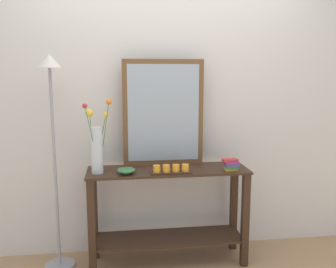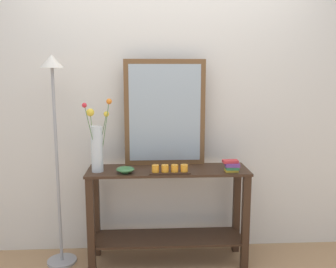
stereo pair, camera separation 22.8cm
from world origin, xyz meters
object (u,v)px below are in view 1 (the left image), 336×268
console_table (168,206)px  book_stack (231,164)px  tall_vase_left (97,145)px  decorative_bowl (126,170)px  floor_lamp (53,127)px  candle_tray (171,170)px  mirror_leaning (163,113)px

console_table → book_stack: (0.49, -0.10, 0.36)m
tall_vase_left → decorative_bowl: bearing=-15.2°
book_stack → floor_lamp: size_ratio=0.08×
candle_tray → book_stack: book_stack is taller
mirror_leaning → book_stack: (0.51, -0.26, -0.39)m
tall_vase_left → book_stack: (1.05, -0.06, -0.17)m
mirror_leaning → decorative_bowl: (-0.32, -0.25, -0.41)m
decorative_bowl → floor_lamp: bearing=166.6°
tall_vase_left → decorative_bowl: (0.22, -0.06, -0.19)m
book_stack → decorative_bowl: bearing=179.7°
console_table → floor_lamp: floor_lamp is taller
console_table → book_stack: 0.62m
candle_tray → book_stack: bearing=2.7°
console_table → decorative_bowl: decorative_bowl is taller
console_table → candle_tray: bearing=-86.7°
mirror_leaning → floor_lamp: 0.88m
console_table → candle_tray: (0.01, -0.12, 0.34)m
mirror_leaning → candle_tray: mirror_leaning is taller
console_table → tall_vase_left: bearing=-176.1°
mirror_leaning → tall_vase_left: (-0.54, -0.19, -0.22)m
candle_tray → floor_lamp: size_ratio=0.19×
decorative_bowl → floor_lamp: 0.65m
tall_vase_left → candle_tray: tall_vase_left is taller
console_table → tall_vase_left: 0.77m
book_stack → tall_vase_left: bearing=176.5°
decorative_bowl → console_table: bearing=16.1°
tall_vase_left → floor_lamp: size_ratio=0.34×
console_table → floor_lamp: size_ratio=0.76×
console_table → tall_vase_left: size_ratio=2.26×
candle_tray → book_stack: 0.49m
decorative_bowl → floor_lamp: floor_lamp is taller
candle_tray → decorative_bowl: candle_tray is taller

